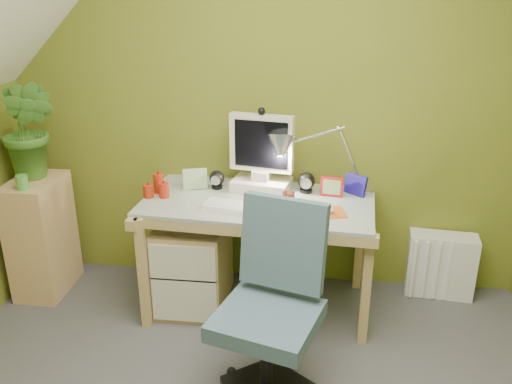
# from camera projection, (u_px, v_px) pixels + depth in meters

# --- Properties ---
(wall_back) EXTENTS (3.20, 0.01, 2.40)m
(wall_back) POSITION_uv_depth(u_px,v_px,m) (268.00, 102.00, 3.28)
(wall_back) COLOR olive
(wall_back) RESTS_ON floor
(desk) EXTENTS (1.37, 0.76, 0.71)m
(desk) POSITION_uv_depth(u_px,v_px,m) (258.00, 254.00, 3.25)
(desk) COLOR tan
(desk) RESTS_ON floor
(monitor) EXTENTS (0.41, 0.28, 0.52)m
(monitor) POSITION_uv_depth(u_px,v_px,m) (262.00, 148.00, 3.19)
(monitor) COLOR silver
(monitor) RESTS_ON desk
(speaker_left) EXTENTS (0.10, 0.10, 0.11)m
(speaker_left) POSITION_uv_depth(u_px,v_px,m) (217.00, 180.00, 3.28)
(speaker_left) COLOR black
(speaker_left) RESTS_ON desk
(speaker_right) EXTENTS (0.11, 0.11, 0.12)m
(speaker_right) POSITION_uv_depth(u_px,v_px,m) (306.00, 182.00, 3.22)
(speaker_right) COLOR black
(speaker_right) RESTS_ON desk
(keyboard) EXTENTS (0.44, 0.22, 0.02)m
(keyboard) POSITION_uv_depth(u_px,v_px,m) (241.00, 207.00, 3.00)
(keyboard) COLOR white
(keyboard) RESTS_ON desk
(mousepad) EXTENTS (0.25, 0.20, 0.01)m
(mousepad) POSITION_uv_depth(u_px,v_px,m) (324.00, 213.00, 2.95)
(mousepad) COLOR #C65A1F
(mousepad) RESTS_ON desk
(mouse) EXTENTS (0.12, 0.08, 0.04)m
(mouse) POSITION_uv_depth(u_px,v_px,m) (324.00, 210.00, 2.94)
(mouse) COLOR silver
(mouse) RESTS_ON mousepad
(amber_tumbler) EXTENTS (0.08, 0.08, 0.09)m
(amber_tumbler) POSITION_uv_depth(u_px,v_px,m) (289.00, 200.00, 3.01)
(amber_tumbler) COLOR maroon
(amber_tumbler) RESTS_ON desk
(candle_cluster) EXTENTS (0.17, 0.15, 0.12)m
(candle_cluster) POSITION_uv_depth(u_px,v_px,m) (157.00, 186.00, 3.17)
(candle_cluster) COLOR #B3260F
(candle_cluster) RESTS_ON desk
(photo_frame_red) EXTENTS (0.13, 0.04, 0.11)m
(photo_frame_red) POSITION_uv_depth(u_px,v_px,m) (332.00, 187.00, 3.17)
(photo_frame_red) COLOR red
(photo_frame_red) RESTS_ON desk
(photo_frame_blue) EXTENTS (0.12, 0.10, 0.12)m
(photo_frame_blue) POSITION_uv_depth(u_px,v_px,m) (356.00, 185.00, 3.19)
(photo_frame_blue) COLOR navy
(photo_frame_blue) RESTS_ON desk
(photo_frame_green) EXTENTS (0.15, 0.06, 0.13)m
(photo_frame_green) POSITION_uv_depth(u_px,v_px,m) (195.00, 179.00, 3.27)
(photo_frame_green) COLOR #9BBB80
(photo_frame_green) RESTS_ON desk
(desk_lamp) EXTENTS (0.58, 0.27, 0.61)m
(desk_lamp) POSITION_uv_depth(u_px,v_px,m) (339.00, 143.00, 3.13)
(desk_lamp) COLOR silver
(desk_lamp) RESTS_ON desk
(side_ledge) EXTENTS (0.28, 0.43, 0.75)m
(side_ledge) POSITION_uv_depth(u_px,v_px,m) (42.00, 236.00, 3.43)
(side_ledge) COLOR tan
(side_ledge) RESTS_ON floor
(potted_plant) EXTENTS (0.37, 0.32, 0.61)m
(potted_plant) POSITION_uv_depth(u_px,v_px,m) (29.00, 130.00, 3.22)
(potted_plant) COLOR #3C7125
(potted_plant) RESTS_ON side_ledge
(green_cup) EXTENTS (0.08, 0.08, 0.09)m
(green_cup) POSITION_uv_depth(u_px,v_px,m) (22.00, 182.00, 3.13)
(green_cup) COLOR #539F42
(green_cup) RESTS_ON side_ledge
(task_chair) EXTENTS (0.63, 0.63, 0.92)m
(task_chair) POSITION_uv_depth(u_px,v_px,m) (267.00, 318.00, 2.47)
(task_chair) COLOR #3E5666
(task_chair) RESTS_ON floor
(radiator) EXTENTS (0.43, 0.21, 0.41)m
(radiator) POSITION_uv_depth(u_px,v_px,m) (441.00, 265.00, 3.43)
(radiator) COLOR silver
(radiator) RESTS_ON floor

